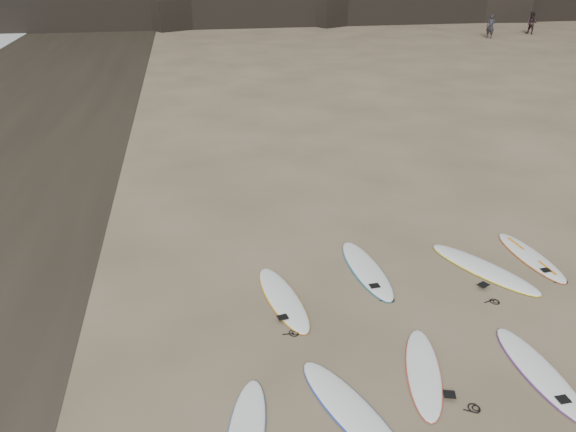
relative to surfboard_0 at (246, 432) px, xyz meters
name	(u,v)px	position (x,y,z in m)	size (l,w,h in m)	color
ground	(480,365)	(4.18, 0.82, -0.04)	(240.00, 240.00, 0.00)	#897559
surfboard_0	(246,432)	(0.00, 0.00, 0.00)	(0.54, 2.24, 0.08)	white
surfboard_1	(352,410)	(1.66, 0.14, 0.01)	(0.63, 2.62, 0.09)	white
surfboard_2	(424,371)	(3.12, 0.79, 0.00)	(0.55, 2.31, 0.08)	white
surfboard_3	(540,372)	(5.06, 0.44, 0.00)	(0.59, 2.47, 0.09)	white
surfboard_5	(283,298)	(1.12, 3.37, 0.01)	(0.60, 2.52, 0.09)	white
surfboard_6	(367,269)	(3.16, 4.16, 0.01)	(0.63, 2.63, 0.09)	white
surfboard_7	(484,268)	(5.75, 3.74, 0.01)	(0.67, 2.78, 0.10)	white
surfboard_8	(531,256)	(7.10, 4.06, 0.00)	(0.58, 2.40, 0.09)	white
person_a	(491,26)	(22.93, 35.90, 0.86)	(0.65, 0.43, 1.79)	#232228
person_b	(532,23)	(27.36, 37.46, 0.83)	(0.85, 0.66, 1.74)	black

